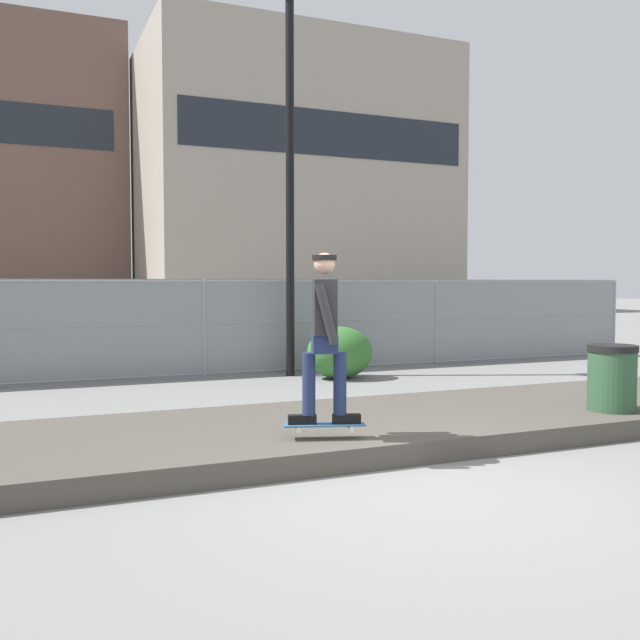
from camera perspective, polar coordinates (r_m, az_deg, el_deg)
The scene contains 12 objects.
ground_plane at distance 6.22m, azimuth 8.65°, elevation -13.59°, with size 120.00×120.00×0.00m, color slate.
gravel_berm at distance 7.99m, azimuth 0.70°, elevation -8.97°, with size 14.39×2.71×0.23m, color #4C473F.
skateboard at distance 7.01m, azimuth 0.36°, elevation -8.52°, with size 0.82×0.44×0.07m.
skater at distance 6.88m, azimuth 0.36°, elevation -0.63°, with size 0.72×0.62×1.69m.
chain_fence at distance 13.38m, azimuth -9.39°, elevation -0.63°, with size 20.51×0.06×1.85m.
street_lamp at distance 13.63m, azimuth -2.46°, elevation 14.81°, with size 0.44×0.44×7.42m.
parked_car_near at distance 16.02m, azimuth -22.90°, elevation -0.57°, with size 4.55×2.27×1.66m.
parked_car_mid at distance 17.16m, azimuth -0.61°, elevation -0.11°, with size 4.41×1.96×1.66m.
parked_car_far at distance 20.70m, azimuth 16.13°, elevation 0.31°, with size 4.55×2.27×1.66m.
office_block at distance 45.05m, azimuth -2.17°, elevation 11.12°, with size 18.40×11.38×16.23m.
shrub_center at distance 13.03m, azimuth 1.62°, elevation -2.66°, with size 1.25×1.03×0.97m.
trash_bin at distance 9.20m, azimuth 22.63°, elevation -5.06°, with size 0.59×0.59×1.03m.
Camera 1 is at (-3.14, -5.07, 1.78)m, focal length 39.37 mm.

